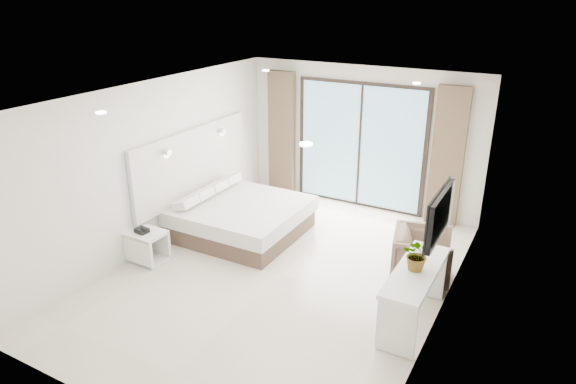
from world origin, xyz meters
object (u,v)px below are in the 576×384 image
nightstand (147,247)px  console_desk (415,284)px  bed (240,218)px  armchair (422,254)px

nightstand → console_desk: (4.06, 0.43, 0.31)m
bed → nightstand: (-0.72, -1.52, -0.04)m
nightstand → armchair: 4.16m
bed → nightstand: size_ratio=3.58×
armchair → nightstand: bearing=98.3°
console_desk → nightstand: bearing=-174.0°
bed → armchair: 3.15m
bed → nightstand: 1.68m
nightstand → armchair: (3.87, 1.53, 0.16)m
nightstand → armchair: size_ratio=0.67×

